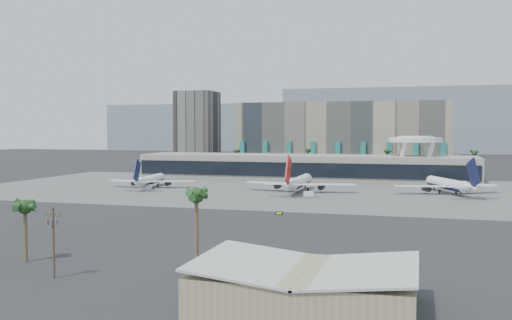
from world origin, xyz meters
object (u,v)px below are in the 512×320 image
(utility_pole, at_px, (53,236))
(service_vehicle_b, at_px, (308,194))
(airliner_centre, at_px, (299,182))
(airliner_right, at_px, (449,184))
(airliner_left, at_px, (150,180))
(service_vehicle_a, at_px, (146,187))
(taxiway_sign, at_px, (279,213))

(utility_pole, height_order, service_vehicle_b, utility_pole)
(utility_pole, height_order, airliner_centre, airliner_centre)
(airliner_right, bearing_deg, airliner_centre, 166.09)
(airliner_left, distance_m, service_vehicle_a, 8.79)
(airliner_left, bearing_deg, airliner_right, -3.29)
(service_vehicle_a, relative_size, taxiway_sign, 1.96)
(airliner_left, relative_size, service_vehicle_b, 10.71)
(airliner_centre, relative_size, airliner_right, 1.12)
(taxiway_sign, bearing_deg, utility_pole, -119.07)
(service_vehicle_a, height_order, taxiway_sign, service_vehicle_a)
(airliner_centre, height_order, taxiway_sign, airliner_centre)
(utility_pole, bearing_deg, airliner_centre, 84.88)
(airliner_centre, bearing_deg, airliner_left, -179.83)
(service_vehicle_b, relative_size, taxiway_sign, 1.68)
(service_vehicle_a, distance_m, taxiway_sign, 87.37)
(utility_pole, distance_m, service_vehicle_b, 129.23)
(airliner_right, height_order, service_vehicle_b, airliner_right)
(airliner_left, distance_m, service_vehicle_b, 72.99)
(service_vehicle_a, distance_m, service_vehicle_b, 69.70)
(service_vehicle_a, xyz_separation_m, taxiway_sign, (69.80, -52.55, -0.55))
(airliner_right, bearing_deg, service_vehicle_b, -178.76)
(airliner_left, height_order, taxiway_sign, airliner_left)
(airliner_right, distance_m, service_vehicle_b, 56.09)
(utility_pole, distance_m, service_vehicle_a, 141.94)
(utility_pole, bearing_deg, service_vehicle_b, 81.40)
(airliner_left, bearing_deg, service_vehicle_a, -82.65)
(utility_pole, relative_size, service_vehicle_b, 3.28)
(service_vehicle_b, bearing_deg, airliner_left, 160.78)
(airliner_centre, bearing_deg, utility_pole, -95.47)
(utility_pole, distance_m, taxiway_sign, 82.70)
(airliner_right, distance_m, taxiway_sign, 87.14)
(airliner_right, bearing_deg, taxiway_sign, -148.87)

